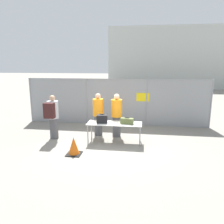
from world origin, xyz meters
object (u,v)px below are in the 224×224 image
at_px(utility_trailer, 154,108).
at_px(traffic_cone, 74,146).
at_px(security_worker_near, 117,115).
at_px(suitcase_olive, 127,121).
at_px(traveler_hooded, 53,115).
at_px(suitcase_black, 102,119).
at_px(inspection_table, 114,125).
at_px(security_worker_far, 98,114).

height_order(utility_trailer, traffic_cone, utility_trailer).
bearing_deg(security_worker_near, traffic_cone, 72.34).
xyz_separation_m(suitcase_olive, traveler_hooded, (-2.93, 0.12, 0.09)).
relative_size(suitcase_black, traveler_hooded, 0.24).
distance_m(security_worker_near, utility_trailer, 4.56).
bearing_deg(suitcase_black, traffic_cone, -118.96).
xyz_separation_m(traveler_hooded, utility_trailer, (4.17, 4.83, -0.56)).
distance_m(inspection_table, suitcase_black, 0.52).
bearing_deg(traveler_hooded, suitcase_olive, -5.84).
bearing_deg(suitcase_olive, security_worker_near, 121.87).
height_order(traveler_hooded, utility_trailer, traveler_hooded).
height_order(suitcase_olive, traveler_hooded, traveler_hooded).
height_order(suitcase_black, suitcase_olive, suitcase_black).
relative_size(suitcase_olive, utility_trailer, 0.14).
relative_size(suitcase_olive, traveler_hooded, 0.28).
distance_m(inspection_table, security_worker_near, 0.75).
bearing_deg(suitcase_olive, traffic_cone, -142.50).
bearing_deg(security_worker_near, suitcase_black, 70.28).
bearing_deg(inspection_table, suitcase_olive, -4.05).
bearing_deg(utility_trailer, suitcase_olive, -104.06).
distance_m(traveler_hooded, traffic_cone, 2.00).
xyz_separation_m(utility_trailer, traffic_cone, (-2.89, -6.22, -0.12)).
xyz_separation_m(suitcase_black, utility_trailer, (2.18, 4.93, -0.51)).
relative_size(suitcase_black, security_worker_near, 0.24).
relative_size(utility_trailer, traffic_cone, 6.04).
relative_size(suitcase_olive, security_worker_far, 0.28).
height_order(security_worker_far, utility_trailer, security_worker_far).
bearing_deg(suitcase_black, suitcase_olive, -1.22).
height_order(suitcase_olive, security_worker_near, security_worker_near).
xyz_separation_m(inspection_table, security_worker_near, (-0.00, 0.73, 0.21)).
xyz_separation_m(suitcase_black, suitcase_olive, (0.94, -0.02, -0.05)).
bearing_deg(suitcase_olive, suitcase_black, 178.78).
bearing_deg(inspection_table, traffic_cone, -132.32).
relative_size(inspection_table, traveler_hooded, 1.17).
relative_size(security_worker_near, security_worker_far, 1.00).
bearing_deg(utility_trailer, suitcase_black, -113.83).
distance_m(suitcase_black, security_worker_near, 0.87).
height_order(suitcase_black, traffic_cone, suitcase_black).
bearing_deg(inspection_table, suitcase_black, -178.41).
bearing_deg(traveler_hooded, inspection_table, -5.51).
bearing_deg(inspection_table, utility_trailer, 70.86).
bearing_deg(suitcase_olive, utility_trailer, 75.94).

